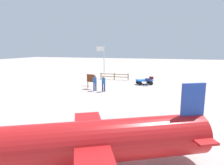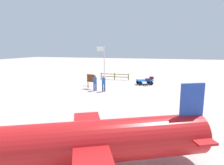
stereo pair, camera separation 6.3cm
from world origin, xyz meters
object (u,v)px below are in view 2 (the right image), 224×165
suitcase_olive (152,78)px  flagpole (103,61)px  airplane_near (81,143)px  suitcase_dark (148,80)px  worker_lead (104,82)px  luggage_cart (144,81)px  signboard (91,79)px  worker_trailing (95,82)px

suitcase_olive → flagpole: flagpole is taller
airplane_near → suitcase_dark: bearing=-90.9°
suitcase_dark → suitcase_olive: suitcase_olive is taller
airplane_near → worker_lead: bearing=-73.8°
luggage_cart → signboard: bearing=39.4°
suitcase_dark → worker_trailing: 6.55m
suitcase_olive → signboard: 7.78m
airplane_near → signboard: bearing=-68.0°
worker_lead → airplane_near: bearing=106.2°
luggage_cart → airplane_near: airplane_near is taller
suitcase_olive → worker_trailing: size_ratio=0.34×
suitcase_dark → suitcase_olive: bearing=-101.6°
suitcase_olive → worker_trailing: 7.75m
suitcase_dark → worker_lead: bearing=48.6°
worker_trailing → signboard: bearing=-44.3°
luggage_cart → flagpole: bearing=14.8°
worker_trailing → airplane_near: airplane_near is taller
worker_lead → flagpole: bearing=-70.1°
worker_trailing → signboard: size_ratio=1.04×
suitcase_olive → signboard: signboard is taller
flagpole → signboard: (0.38, 3.00, -1.74)m
suitcase_olive → worker_lead: size_ratio=0.34×
worker_lead → luggage_cart: bearing=-123.8°
signboard → airplane_near: bearing=112.0°
suitcase_olive → airplane_near: bearing=88.3°
suitcase_dark → signboard: bearing=32.3°
luggage_cart → worker_lead: (3.42, 5.11, 0.56)m
airplane_near → flagpole: size_ratio=1.89×
suitcase_olive → flagpole: 6.27m
worker_trailing → worker_lead: bearing=176.5°
worker_trailing → airplane_near: bearing=110.1°
worker_lead → flagpole: size_ratio=0.35×
suitcase_dark → signboard: signboard is taller
suitcase_dark → signboard: (5.67, 3.59, 0.33)m
worker_trailing → flagpole: size_ratio=0.35×
suitcase_olive → airplane_near: (0.55, 18.37, 0.47)m
suitcase_dark → flagpole: size_ratio=0.13×
flagpole → signboard: bearing=82.8°
suitcase_dark → worker_trailing: bearing=41.9°
suitcase_olive → flagpole: size_ratio=0.12×
worker_trailing → luggage_cart: bearing=-131.0°
airplane_near → flagpole: bearing=-72.9°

